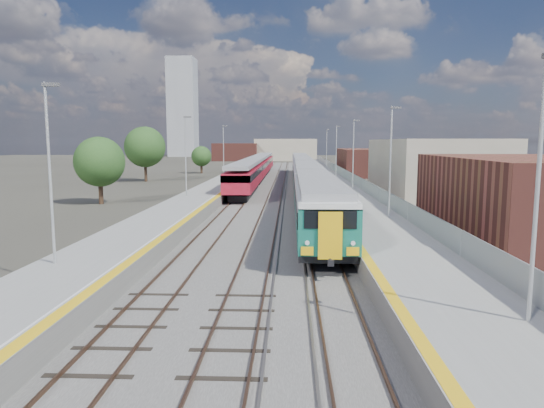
{
  "coord_description": "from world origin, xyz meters",
  "views": [
    {
      "loc": [
        -0.24,
        -11.63,
        6.13
      ],
      "look_at": [
        -1.42,
        18.84,
        2.2
      ],
      "focal_mm": 32.0,
      "sensor_mm": 36.0,
      "label": 1
    }
  ],
  "objects": [
    {
      "name": "tree_c",
      "position": [
        -17.63,
        82.14,
        3.3
      ],
      "size": [
        3.88,
        3.88,
        5.26
      ],
      "color": "#382619",
      "rests_on": "ground"
    },
    {
      "name": "red_train",
      "position": [
        -5.5,
        63.39,
        2.16
      ],
      "size": [
        2.89,
        58.62,
        3.65
      ],
      "color": "black",
      "rests_on": "ground"
    },
    {
      "name": "ground",
      "position": [
        0.0,
        50.0,
        0.0
      ],
      "size": [
        320.0,
        320.0,
        0.0
      ],
      "primitive_type": "plane",
      "color": "#47443A",
      "rests_on": "ground"
    },
    {
      "name": "tracks",
      "position": [
        -1.65,
        54.18,
        0.11
      ],
      "size": [
        8.96,
        160.0,
        0.17
      ],
      "color": "#4C3323",
      "rests_on": "ground"
    },
    {
      "name": "tree_d",
      "position": [
        22.85,
        68.7,
        3.34
      ],
      "size": [
        3.92,
        3.92,
        5.32
      ],
      "color": "#382619",
      "rests_on": "ground"
    },
    {
      "name": "ballast_bed",
      "position": [
        -2.25,
        52.5,
        0.03
      ],
      "size": [
        10.5,
        155.0,
        0.06
      ],
      "primitive_type": "cube",
      "color": "#565451",
      "rests_on": "ground"
    },
    {
      "name": "buildings",
      "position": [
        -18.12,
        138.6,
        10.7
      ],
      "size": [
        72.0,
        185.5,
        40.0
      ],
      "color": "brown",
      "rests_on": "ground"
    },
    {
      "name": "tree_b",
      "position": [
        -22.67,
        62.4,
        5.31
      ],
      "size": [
        6.22,
        6.22,
        8.44
      ],
      "color": "#382619",
      "rests_on": "ground"
    },
    {
      "name": "tree_a",
      "position": [
        -18.98,
        35.21,
        4.17
      ],
      "size": [
        4.89,
        4.89,
        6.62
      ],
      "color": "#382619",
      "rests_on": "ground"
    },
    {
      "name": "platform_right",
      "position": [
        5.28,
        52.49,
        0.54
      ],
      "size": [
        4.7,
        155.0,
        8.52
      ],
      "color": "slate",
      "rests_on": "ground"
    },
    {
      "name": "platform_left",
      "position": [
        -9.05,
        52.49,
        0.52
      ],
      "size": [
        4.3,
        155.0,
        8.52
      ],
      "color": "slate",
      "rests_on": "ground"
    },
    {
      "name": "green_train",
      "position": [
        1.5,
        49.45,
        2.24
      ],
      "size": [
        2.88,
        80.29,
        3.17
      ],
      "color": "black",
      "rests_on": "ground"
    }
  ]
}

